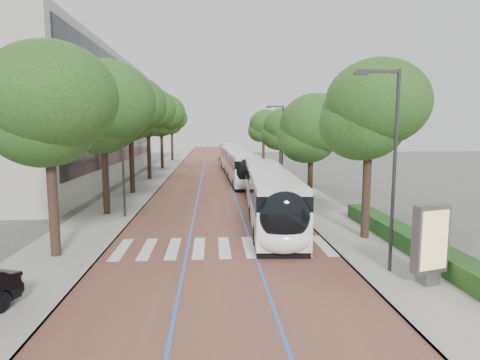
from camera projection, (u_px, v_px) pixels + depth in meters
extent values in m
plane|color=#51544C|center=(221.00, 254.00, 18.81)|extent=(160.00, 160.00, 0.00)
cube|color=brown|center=(214.00, 169.00, 58.38)|extent=(11.00, 140.00, 0.02)
cube|color=gray|center=(162.00, 169.00, 57.85)|extent=(4.00, 140.00, 0.12)
cube|color=gray|center=(265.00, 168.00, 58.90)|extent=(4.00, 140.00, 0.12)
cube|color=gray|center=(176.00, 169.00, 57.98)|extent=(0.20, 140.00, 0.14)
cube|color=gray|center=(253.00, 168.00, 58.76)|extent=(0.20, 140.00, 0.14)
cube|color=silver|center=(121.00, 249.00, 19.46)|extent=(0.55, 3.60, 0.01)
cube|color=silver|center=(147.00, 249.00, 19.55)|extent=(0.55, 3.60, 0.01)
cube|color=silver|center=(173.00, 248.00, 19.64)|extent=(0.55, 3.60, 0.01)
cube|color=silver|center=(199.00, 248.00, 19.72)|extent=(0.55, 3.60, 0.01)
cube|color=silver|center=(224.00, 247.00, 19.81)|extent=(0.55, 3.60, 0.01)
cube|color=silver|center=(249.00, 247.00, 19.90)|extent=(0.55, 3.60, 0.01)
cube|color=silver|center=(274.00, 246.00, 19.99)|extent=(0.55, 3.60, 0.01)
cube|color=silver|center=(299.00, 246.00, 20.07)|extent=(0.55, 3.60, 0.01)
cube|color=silver|center=(323.00, 245.00, 20.16)|extent=(0.55, 3.60, 0.01)
cube|color=blue|center=(203.00, 169.00, 58.26)|extent=(0.12, 126.00, 0.01)
cube|color=blue|center=(225.00, 168.00, 58.49)|extent=(0.12, 126.00, 0.01)
cube|color=#ACAA9F|center=(38.00, 118.00, 44.24)|extent=(18.00, 40.00, 14.00)
cube|color=black|center=(123.00, 154.00, 45.39)|extent=(0.12, 38.00, 1.60)
cube|color=black|center=(122.00, 125.00, 44.98)|extent=(0.12, 38.00, 1.60)
cube|color=black|center=(121.00, 96.00, 44.57)|extent=(0.12, 38.00, 1.60)
cube|color=black|center=(119.00, 69.00, 44.18)|extent=(0.12, 38.00, 1.60)
cube|color=#1B4919|center=(409.00, 240.00, 19.38)|extent=(1.20, 14.00, 0.80)
cylinder|color=#303033|center=(394.00, 173.00, 15.79)|extent=(0.14, 0.14, 8.00)
cube|color=#303033|center=(379.00, 71.00, 15.23)|extent=(1.70, 0.12, 0.12)
cube|color=#303033|center=(361.00, 73.00, 15.19)|extent=(0.50, 0.20, 0.10)
cylinder|color=#303033|center=(283.00, 146.00, 40.52)|extent=(0.14, 0.14, 8.00)
cube|color=#303033|center=(275.00, 106.00, 39.96)|extent=(1.70, 0.12, 0.12)
cube|color=#303033|center=(268.00, 107.00, 39.92)|extent=(0.50, 0.20, 0.10)
cylinder|color=#303033|center=(123.00, 156.00, 25.77)|extent=(0.14, 0.14, 8.00)
cylinder|color=black|center=(53.00, 207.00, 17.98)|extent=(0.44, 0.44, 4.70)
ellipsoid|color=#1E4716|center=(47.00, 111.00, 17.43)|extent=(5.56, 5.56, 4.73)
cylinder|color=black|center=(106.00, 179.00, 26.87)|extent=(0.44, 0.44, 4.94)
ellipsoid|color=#1E4716|center=(103.00, 111.00, 26.29)|extent=(6.42, 6.42, 5.46)
cylinder|color=black|center=(132.00, 165.00, 35.76)|extent=(0.44, 0.44, 5.20)
ellipsoid|color=#1E4716|center=(130.00, 112.00, 35.15)|extent=(5.90, 5.90, 5.02)
cylinder|color=black|center=(149.00, 157.00, 45.65)|extent=(0.44, 0.44, 5.25)
ellipsoid|color=#1E4716|center=(148.00, 114.00, 45.03)|extent=(5.74, 5.74, 4.88)
cylinder|color=black|center=(162.00, 151.00, 57.51)|extent=(0.44, 0.44, 5.27)
ellipsoid|color=#1E4716|center=(161.00, 117.00, 56.90)|extent=(6.31, 6.31, 5.36)
cylinder|color=black|center=(172.00, 147.00, 72.37)|extent=(0.44, 0.44, 5.03)
ellipsoid|color=#1E4716|center=(172.00, 121.00, 71.78)|extent=(5.13, 5.13, 4.36)
cylinder|color=black|center=(366.00, 196.00, 21.03)|extent=(0.44, 0.44, 4.66)
ellipsoid|color=#1E4716|center=(369.00, 114.00, 20.48)|extent=(5.20, 5.20, 4.42)
cylinder|color=black|center=(310.00, 176.00, 32.94)|extent=(0.44, 0.44, 3.97)
ellipsoid|color=#1E4716|center=(311.00, 132.00, 32.48)|extent=(5.79, 5.79, 4.92)
cylinder|color=black|center=(281.00, 162.00, 46.79)|extent=(0.44, 0.44, 3.94)
ellipsoid|color=#1E4716|center=(281.00, 131.00, 46.33)|extent=(4.84, 4.84, 4.11)
cylinder|color=black|center=(263.00, 152.00, 62.60)|extent=(0.44, 0.44, 4.24)
ellipsoid|color=#1E4716|center=(264.00, 127.00, 62.11)|extent=(5.03, 5.03, 4.27)
cylinder|color=black|center=(267.00, 189.00, 27.37)|extent=(2.35, 1.03, 2.30)
cube|color=white|center=(274.00, 211.00, 22.35)|extent=(3.03, 9.49, 1.82)
cube|color=black|center=(275.00, 191.00, 22.20)|extent=(3.06, 9.30, 0.97)
cube|color=silver|center=(275.00, 180.00, 22.12)|extent=(2.97, 9.30, 0.31)
cube|color=black|center=(274.00, 230.00, 22.49)|extent=(2.96, 9.11, 0.35)
cube|color=white|center=(263.00, 187.00, 31.72)|extent=(2.94, 7.87, 1.82)
cube|color=black|center=(263.00, 172.00, 31.57)|extent=(2.97, 7.72, 0.97)
cube|color=silver|center=(263.00, 164.00, 31.49)|extent=(2.88, 7.71, 0.31)
cube|color=black|center=(262.00, 200.00, 31.86)|extent=(2.87, 7.56, 0.35)
ellipsoid|color=black|center=(285.00, 216.00, 17.76)|extent=(2.41, 1.23, 2.28)
ellipsoid|color=white|center=(284.00, 241.00, 17.86)|extent=(2.40, 1.13, 1.14)
cylinder|color=black|center=(256.00, 236.00, 20.17)|extent=(0.36, 1.02, 1.00)
cylinder|color=black|center=(301.00, 235.00, 20.20)|extent=(0.36, 1.02, 1.00)
cylinder|color=black|center=(248.00, 193.00, 33.46)|extent=(0.36, 1.02, 1.00)
cylinder|color=black|center=(275.00, 193.00, 33.49)|extent=(0.36, 1.02, 1.00)
cylinder|color=black|center=(252.00, 213.00, 25.48)|extent=(0.36, 1.02, 1.00)
cylinder|color=black|center=(287.00, 213.00, 25.51)|extent=(0.36, 1.02, 1.00)
cube|color=white|center=(242.00, 172.00, 42.37)|extent=(2.81, 12.06, 1.82)
cube|color=black|center=(242.00, 161.00, 42.22)|extent=(2.84, 11.82, 0.97)
cube|color=silver|center=(242.00, 155.00, 42.14)|extent=(2.75, 11.82, 0.31)
cube|color=black|center=(242.00, 182.00, 42.51)|extent=(2.74, 11.58, 0.35)
ellipsoid|color=black|center=(248.00, 171.00, 36.50)|extent=(2.38, 1.16, 2.28)
ellipsoid|color=white|center=(248.00, 183.00, 36.60)|extent=(2.37, 1.06, 1.14)
cylinder|color=black|center=(234.00, 184.00, 38.81)|extent=(0.33, 1.01, 1.00)
cylinder|color=black|center=(257.00, 184.00, 39.02)|extent=(0.33, 1.01, 1.00)
cylinder|color=black|center=(229.00, 175.00, 46.11)|extent=(0.33, 1.01, 1.00)
cylinder|color=black|center=(248.00, 175.00, 46.33)|extent=(0.33, 1.01, 1.00)
cube|color=white|center=(232.00, 162.00, 55.39)|extent=(2.95, 12.08, 1.82)
cube|color=black|center=(232.00, 153.00, 55.25)|extent=(2.98, 11.85, 0.97)
cube|color=silver|center=(232.00, 149.00, 55.16)|extent=(2.89, 11.84, 0.31)
cube|color=black|center=(232.00, 170.00, 55.53)|extent=(2.88, 11.60, 0.35)
ellipsoid|color=black|center=(236.00, 160.00, 49.53)|extent=(2.39, 1.19, 2.28)
ellipsoid|color=white|center=(237.00, 169.00, 49.63)|extent=(2.39, 1.09, 1.14)
cylinder|color=black|center=(226.00, 170.00, 51.82)|extent=(0.34, 1.01, 1.00)
cylinder|color=black|center=(243.00, 170.00, 52.06)|extent=(0.34, 1.01, 1.00)
cylinder|color=black|center=(222.00, 165.00, 59.12)|extent=(0.34, 1.01, 1.00)
cylinder|color=black|center=(238.00, 165.00, 59.36)|extent=(0.34, 1.01, 1.00)
cube|color=white|center=(229.00, 155.00, 69.50)|extent=(3.15, 12.12, 1.82)
cube|color=black|center=(229.00, 148.00, 69.36)|extent=(3.18, 11.88, 0.97)
cube|color=silver|center=(229.00, 145.00, 69.27)|extent=(3.09, 11.88, 0.31)
cube|color=black|center=(229.00, 161.00, 69.64)|extent=(3.08, 11.64, 0.35)
ellipsoid|color=black|center=(232.00, 153.00, 63.65)|extent=(2.41, 1.23, 2.28)
ellipsoid|color=white|center=(232.00, 160.00, 63.75)|extent=(2.40, 1.13, 1.14)
cylinder|color=black|center=(224.00, 161.00, 65.92)|extent=(0.35, 1.01, 1.00)
cylinder|color=black|center=(238.00, 161.00, 66.20)|extent=(0.35, 1.01, 1.00)
cylinder|color=black|center=(221.00, 158.00, 73.20)|extent=(0.35, 1.01, 1.00)
cylinder|color=black|center=(233.00, 158.00, 73.48)|extent=(0.35, 1.01, 1.00)
cube|color=#59595B|center=(428.00, 278.00, 14.92)|extent=(0.79, 0.71, 0.44)
cube|color=#59595B|center=(430.00, 239.00, 14.73)|extent=(1.48, 0.77, 2.54)
cube|color=#D6B471|center=(435.00, 240.00, 14.54)|extent=(1.17, 0.36, 2.20)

